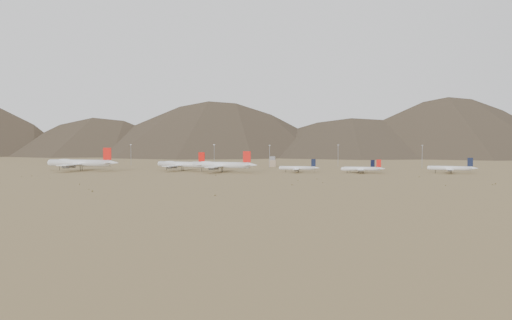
# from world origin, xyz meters

# --- Properties ---
(ground) EXTENTS (3000.00, 3000.00, 0.00)m
(ground) POSITION_xyz_m (0.00, 0.00, 0.00)
(ground) COLOR #9A8250
(ground) RESTS_ON ground
(mountain_ridge) EXTENTS (4400.00, 1000.00, 300.00)m
(mountain_ridge) POSITION_xyz_m (0.00, 900.00, 150.00)
(mountain_ridge) COLOR brown
(mountain_ridge) RESTS_ON ground
(widebody_west) EXTENTS (79.65, 61.50, 23.66)m
(widebody_west) POSITION_xyz_m (-158.25, 23.19, 8.16)
(widebody_west) COLOR white
(widebody_west) RESTS_ON ground
(widebody_centre) EXTENTS (61.78, 49.40, 19.27)m
(widebody_centre) POSITION_xyz_m (-55.76, 36.05, 6.64)
(widebody_centre) COLOR white
(widebody_centre) RESTS_ON ground
(widebody_east) EXTENTS (69.30, 54.20, 20.77)m
(widebody_east) POSITION_xyz_m (-11.53, 20.39, 7.16)
(widebody_east) COLOR white
(widebody_east) RESTS_ON ground
(narrowbody_a) EXTENTS (40.04, 28.74, 13.21)m
(narrowbody_a) POSITION_xyz_m (63.80, 26.76, 4.29)
(narrowbody_a) COLOR white
(narrowbody_a) RESTS_ON ground
(narrowbody_b) EXTENTS (36.70, 27.07, 12.36)m
(narrowbody_b) POSITION_xyz_m (121.65, 26.93, 4.01)
(narrowbody_b) COLOR white
(narrowbody_b) RESTS_ON ground
(narrowbody_c) EXTENTS (39.37, 28.61, 13.04)m
(narrowbody_c) POSITION_xyz_m (125.50, 24.99, 4.23)
(narrowbody_c) COLOR white
(narrowbody_c) RESTS_ON ground
(narrowbody_d) EXTENTS (44.93, 32.94, 15.00)m
(narrowbody_d) POSITION_xyz_m (208.15, 32.37, 4.87)
(narrowbody_d) COLOR white
(narrowbody_d) RESTS_ON ground
(control_tower) EXTENTS (8.00, 8.00, 12.00)m
(control_tower) POSITION_xyz_m (30.00, 120.00, 5.32)
(control_tower) COLOR tan
(control_tower) RESTS_ON ground
(mast_far_west) EXTENTS (2.00, 0.60, 25.70)m
(mast_far_west) POSITION_xyz_m (-145.12, 128.57, 14.20)
(mast_far_west) COLOR gray
(mast_far_west) RESTS_ON ground
(mast_west) EXTENTS (2.00, 0.60, 25.70)m
(mast_west) POSITION_xyz_m (-42.59, 135.72, 14.20)
(mast_west) COLOR gray
(mast_west) RESTS_ON ground
(mast_centre) EXTENTS (2.00, 0.60, 25.70)m
(mast_centre) POSITION_xyz_m (28.18, 101.72, 14.20)
(mast_centre) COLOR gray
(mast_centre) RESTS_ON ground
(mast_east) EXTENTS (2.00, 0.60, 25.70)m
(mast_east) POSITION_xyz_m (106.05, 137.41, 14.20)
(mast_east) COLOR gray
(mast_east) RESTS_ON ground
(mast_far_east) EXTENTS (2.00, 0.60, 25.70)m
(mast_far_east) POSITION_xyz_m (198.13, 117.12, 14.20)
(mast_far_east) COLOR gray
(mast_far_east) RESTS_ON ground
(desert_scrub) EXTENTS (419.00, 157.20, 0.85)m
(desert_scrub) POSITION_xyz_m (47.00, -93.28, 0.34)
(desert_scrub) COLOR brown
(desert_scrub) RESTS_ON ground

